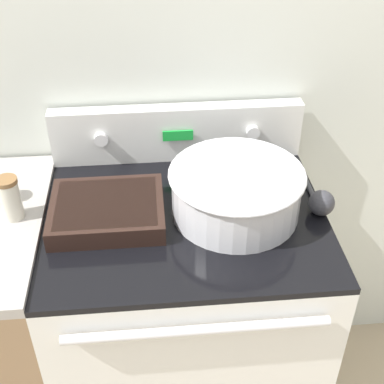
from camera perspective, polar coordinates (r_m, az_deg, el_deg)
name	(u,v)px	position (r m, az deg, el deg)	size (l,w,h in m)	color
kitchen_wall	(174,48)	(1.57, -1.90, 15.12)	(8.00, 0.05, 2.50)	silver
stove_range	(186,326)	(1.76, -0.62, -14.15)	(0.75, 0.65, 0.92)	silver
control_panel	(177,133)	(1.62, -1.59, 6.35)	(0.75, 0.07, 0.17)	silver
mixing_bowl	(236,190)	(1.40, 4.73, 0.23)	(0.36, 0.36, 0.13)	silver
casserole_dish	(107,210)	(1.42, -9.03, -1.86)	(0.29, 0.24, 0.05)	black
ladle	(320,201)	(1.47, 13.49, -0.93)	(0.07, 0.26, 0.07)	#333338
spice_jar_brown_cap	(10,198)	(1.44, -18.83, -0.63)	(0.06, 0.06, 0.12)	beige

